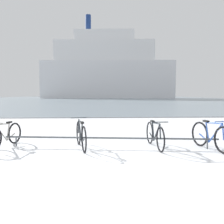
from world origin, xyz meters
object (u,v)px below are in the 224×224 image
bicycle_3 (211,136)px  bicycle_2 (155,135)px  ferry_ship (107,71)px  bicycle_1 (81,135)px  bicycle_0 (5,135)px

bicycle_3 → bicycle_2: bearing=167.1°
bicycle_3 → ferry_ship: 75.20m
bicycle_2 → ferry_ship: (0.58, 74.33, 8.94)m
bicycle_3 → ferry_ship: size_ratio=0.04×
bicycle_1 → ferry_ship: ferry_ship is taller
bicycle_1 → bicycle_3: bearing=-5.8°
bicycle_0 → bicycle_2: size_ratio=0.90×
bicycle_0 → bicycle_3: bicycle_3 is taller
bicycle_1 → bicycle_3: bicycle_3 is taller
bicycle_1 → bicycle_2: (2.11, -0.02, -0.01)m
bicycle_0 → bicycle_2: (4.33, -0.29, 0.02)m
bicycle_2 → bicycle_3: size_ratio=1.06×
ferry_ship → bicycle_2: bearing=-90.4°
bicycle_0 → ferry_ship: bearing=86.2°
bicycle_1 → bicycle_2: size_ratio=0.98×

